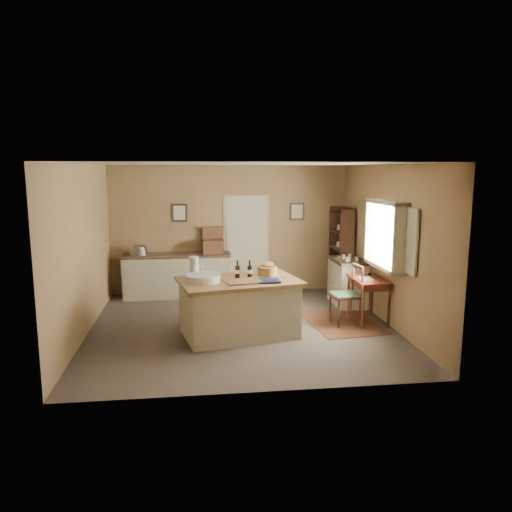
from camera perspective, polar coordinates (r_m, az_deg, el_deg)
The scene contains 16 objects.
ground at distance 8.47m, azimuth -1.66°, elevation -8.10°, with size 5.00×5.00×0.00m, color #51463E.
wall_back at distance 10.63m, azimuth -3.02°, elevation 3.04°, with size 5.00×0.10×2.70m, color #8E714D.
wall_front at distance 5.72m, azimuth 0.74°, elevation -2.93°, with size 5.00×0.10×2.70m, color #8E714D.
wall_left at distance 8.30m, azimuth -19.15°, elevation 0.56°, with size 0.10×5.00×2.70m, color #8E714D.
wall_right at distance 8.76m, azimuth 14.80°, elevation 1.24°, with size 0.10×5.00×2.70m, color #8E714D.
ceiling at distance 8.06m, azimuth -1.76°, elevation 10.48°, with size 5.00×5.00×0.00m, color silver.
door at distance 10.67m, azimuth -1.12°, elevation 1.48°, with size 0.97×0.06×2.11m, color beige.
framed_prints at distance 10.58m, azimuth -1.95°, elevation 5.03°, with size 2.82×0.02×0.38m.
window at distance 8.52m, azimuth 14.88°, elevation 2.36°, with size 0.25×1.99×1.12m.
work_island at distance 7.94m, azimuth -2.03°, elevation -5.72°, with size 2.04×1.54×1.20m.
sideboard at distance 10.45m, azimuth -8.95°, elevation -2.02°, with size 2.20×0.62×1.18m.
rug at distance 8.83m, azimuth 9.79°, elevation -7.46°, with size 1.10×1.60×0.01m, color #4B2917.
writing_desk at distance 8.80m, azimuth 12.72°, elevation -3.16°, with size 0.52×0.86×0.82m.
desk_chair at distance 8.61m, azimuth 10.17°, elevation -4.48°, with size 0.47×0.47×1.01m, color #321C13, non-canonical shape.
right_cabinet at distance 9.90m, azimuth 10.43°, elevation -2.86°, with size 0.56×1.01×0.99m.
shelving_unit at distance 10.64m, azimuth 9.93°, elevation 0.55°, with size 0.31×0.83×1.84m.
Camera 1 is at (-0.78, -8.02, 2.62)m, focal length 35.00 mm.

